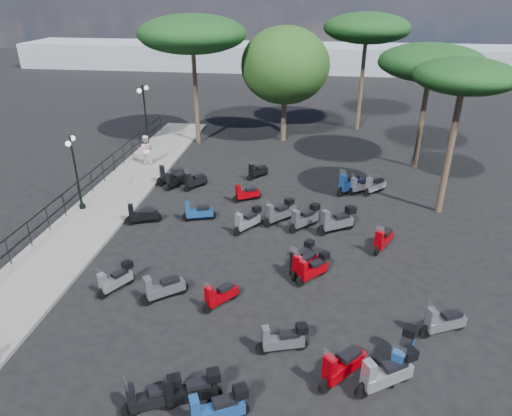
# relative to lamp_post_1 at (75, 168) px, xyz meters

# --- Properties ---
(ground) EXTENTS (120.00, 120.00, 0.00)m
(ground) POSITION_rel_lamp_post_1_xyz_m (7.43, -2.98, -2.17)
(ground) COLOR black
(ground) RESTS_ON ground
(sidewalk) EXTENTS (3.00, 30.00, 0.15)m
(sidewalk) POSITION_rel_lamp_post_1_xyz_m (0.93, 0.02, -2.10)
(sidewalk) COLOR slate
(sidewalk) RESTS_ON ground
(railing) EXTENTS (0.04, 26.04, 1.10)m
(railing) POSITION_rel_lamp_post_1_xyz_m (-0.37, -0.18, -1.27)
(railing) COLOR black
(railing) RESTS_ON sidewalk
(lamp_post_1) EXTENTS (0.45, 1.02, 3.54)m
(lamp_post_1) POSITION_rel_lamp_post_1_xyz_m (0.00, 0.00, 0.00)
(lamp_post_1) COLOR black
(lamp_post_1) RESTS_ON sidewalk
(lamp_post_2) EXTENTS (0.39, 1.20, 4.09)m
(lamp_post_2) POSITION_rel_lamp_post_1_xyz_m (0.14, 8.79, 0.31)
(lamp_post_2) COLOR black
(lamp_post_2) RESTS_ON sidewalk
(pedestrian_far) EXTENTS (0.92, 0.75, 1.75)m
(pedestrian_far) POSITION_rel_lamp_post_1_xyz_m (0.96, 6.20, -1.15)
(pedestrian_far) COLOR silver
(pedestrian_far) RESTS_ON sidewalk
(scooter_1) EXTENTS (1.41, 1.14, 1.36)m
(scooter_1) POSITION_rel_lamp_post_1_xyz_m (5.99, -6.10, -1.70)
(scooter_1) COLOR black
(scooter_1) RESTS_ON ground
(scooter_2) EXTENTS (0.93, 1.38, 1.22)m
(scooter_2) POSITION_rel_lamp_post_1_xyz_m (4.19, -5.81, -1.71)
(scooter_2) COLOR black
(scooter_2) RESTS_ON ground
(scooter_3) EXTENTS (1.54, 0.79, 1.29)m
(scooter_3) POSITION_rel_lamp_post_1_xyz_m (3.32, -0.88, -1.73)
(scooter_3) COLOR black
(scooter_3) RESTS_ON ground
(scooter_4) EXTENTS (0.86, 1.45, 1.25)m
(scooter_4) POSITION_rel_lamp_post_1_xyz_m (3.60, 3.29, -1.74)
(scooter_4) COLOR black
(scooter_4) RESTS_ON ground
(scooter_5) EXTENTS (1.65, 1.05, 1.45)m
(scooter_5) POSITION_rel_lamp_post_1_xyz_m (3.29, 3.71, -1.67)
(scooter_5) COLOR black
(scooter_5) RESTS_ON ground
(scooter_6) EXTENTS (1.47, 0.88, 1.26)m
(scooter_6) POSITION_rel_lamp_post_1_xyz_m (7.19, -10.50, -1.70)
(scooter_6) COLOR black
(scooter_6) RESTS_ON ground
(scooter_7) EXTENTS (1.57, 0.84, 1.32)m
(scooter_7) POSITION_rel_lamp_post_1_xyz_m (8.08, -10.19, -1.68)
(scooter_7) COLOR black
(scooter_7) RESTS_ON ground
(scooter_8) EXTENTS (1.04, 1.25, 1.22)m
(scooter_8) POSITION_rel_lamp_post_1_xyz_m (7.98, -6.16, -1.75)
(scooter_8) COLOR black
(scooter_8) RESTS_ON ground
(scooter_9) EXTENTS (1.52, 0.69, 1.25)m
(scooter_9) POSITION_rel_lamp_post_1_xyz_m (5.71, -0.25, -1.74)
(scooter_9) COLOR black
(scooter_9) RESTS_ON ground
(scooter_10) EXTENTS (1.34, 0.88, 1.20)m
(scooter_10) POSITION_rel_lamp_post_1_xyz_m (7.57, 2.12, -1.76)
(scooter_10) COLOR black
(scooter_10) RESTS_ON ground
(scooter_11) EXTENTS (1.01, 1.37, 1.27)m
(scooter_11) POSITION_rel_lamp_post_1_xyz_m (4.64, 3.30, -1.73)
(scooter_11) COLOR black
(scooter_11) RESTS_ON ground
(scooter_13) EXTENTS (1.55, 0.94, 1.33)m
(scooter_13) POSITION_rel_lamp_post_1_xyz_m (8.85, -10.65, -1.67)
(scooter_13) COLOR black
(scooter_13) RESTS_ON ground
(scooter_14) EXTENTS (0.98, 1.40, 1.28)m
(scooter_14) POSITION_rel_lamp_post_1_xyz_m (10.68, -3.91, -1.73)
(scooter_14) COLOR black
(scooter_14) RESTS_ON ground
(scooter_15) EXTENTS (1.08, 1.39, 1.28)m
(scooter_15) POSITION_rel_lamp_post_1_xyz_m (8.09, -0.86, -1.69)
(scooter_15) COLOR black
(scooter_15) RESTS_ON ground
(scooter_16) EXTENTS (1.30, 1.35, 1.36)m
(scooter_16) POSITION_rel_lamp_post_1_xyz_m (10.54, -0.35, -1.66)
(scooter_16) COLOR black
(scooter_16) RESTS_ON ground
(scooter_17) EXTENTS (1.03, 1.22, 1.20)m
(scooter_17) POSITION_rel_lamp_post_1_xyz_m (7.70, 5.20, -1.75)
(scooter_17) COLOR black
(scooter_17) RESTS_ON ground
(scooter_18) EXTENTS (1.31, 1.43, 1.46)m
(scooter_18) POSITION_rel_lamp_post_1_xyz_m (11.89, -8.87, -1.67)
(scooter_18) COLOR black
(scooter_18) RESTS_ON ground
(scooter_19) EXTENTS (1.52, 0.70, 1.24)m
(scooter_19) POSITION_rel_lamp_post_1_xyz_m (10.22, -8.02, -1.70)
(scooter_19) COLOR black
(scooter_19) RESTS_ON ground
(scooter_20) EXTENTS (1.19, 1.26, 1.26)m
(scooter_20) POSITION_rel_lamp_post_1_xyz_m (11.00, -4.22, -1.70)
(scooter_20) COLOR black
(scooter_20) RESTS_ON ground
(scooter_21) EXTENTS (0.90, 1.45, 1.25)m
(scooter_21) POSITION_rel_lamp_post_1_xyz_m (10.56, -3.53, -1.70)
(scooter_21) COLOR black
(scooter_21) RESTS_ON ground
(scooter_22) EXTENTS (1.29, 0.94, 1.20)m
(scooter_22) POSITION_rel_lamp_post_1_xyz_m (13.22, 3.87, -1.76)
(scooter_22) COLOR black
(scooter_22) RESTS_ON ground
(scooter_23) EXTENTS (1.32, 1.48, 1.49)m
(scooter_23) POSITION_rel_lamp_post_1_xyz_m (12.66, 3.82, -1.66)
(scooter_23) COLOR black
(scooter_23) RESTS_ON ground
(scooter_24) EXTENTS (1.66, 1.16, 1.49)m
(scooter_24) POSITION_rel_lamp_post_1_xyz_m (13.04, -9.00, -1.61)
(scooter_24) COLOR black
(scooter_24) RESTS_ON ground
(scooter_25) EXTENTS (0.93, 1.66, 1.40)m
(scooter_25) POSITION_rel_lamp_post_1_xyz_m (13.54, -8.25, -1.64)
(scooter_25) COLOR black
(scooter_25) RESTS_ON ground
(scooter_26) EXTENTS (1.57, 0.88, 1.33)m
(scooter_26) POSITION_rel_lamp_post_1_xyz_m (15.01, -6.58, -1.71)
(scooter_26) COLOR black
(scooter_26) RESTS_ON ground
(scooter_27) EXTENTS (0.94, 1.50, 1.32)m
(scooter_27) POSITION_rel_lamp_post_1_xyz_m (13.77, -1.67, -1.71)
(scooter_27) COLOR black
(scooter_27) RESTS_ON ground
(scooter_28) EXTENTS (1.66, 1.14, 1.48)m
(scooter_28) POSITION_rel_lamp_post_1_xyz_m (11.94, -0.50, -1.61)
(scooter_28) COLOR black
(scooter_28) RESTS_ON ground
(scooter_29) EXTENTS (1.20, 1.19, 1.27)m
(scooter_29) POSITION_rel_lamp_post_1_xyz_m (13.96, 3.93, -1.73)
(scooter_29) COLOR black
(scooter_29) RESTS_ON ground
(scooter_30) EXTENTS (1.30, 1.35, 1.36)m
(scooter_30) POSITION_rel_lamp_post_1_xyz_m (9.38, 0.03, -1.66)
(scooter_30) COLOR black
(scooter_30) RESTS_ON ground
(broadleaf_tree) EXTENTS (5.79, 5.79, 7.48)m
(broadleaf_tree) POSITION_rel_lamp_post_1_xyz_m (8.55, 12.34, 2.84)
(broadleaf_tree) COLOR #38281E
(broadleaf_tree) RESTS_ON ground
(pine_0) EXTENTS (5.93, 5.93, 8.12)m
(pine_0) POSITION_rel_lamp_post_1_xyz_m (13.82, 15.83, 4.88)
(pine_0) COLOR #38281E
(pine_0) RESTS_ON ground
(pine_1) EXTENTS (5.67, 5.67, 6.98)m
(pine_1) POSITION_rel_lamp_post_1_xyz_m (16.71, 8.23, 3.79)
(pine_1) COLOR #38281E
(pine_1) RESTS_ON ground
(pine_2) EXTENTS (6.78, 6.78, 8.19)m
(pine_2) POSITION_rel_lamp_post_1_xyz_m (2.87, 10.95, 4.82)
(pine_2) COLOR #38281E
(pine_2) RESTS_ON ground
(pine_3) EXTENTS (4.26, 4.26, 7.05)m
(pine_3) POSITION_rel_lamp_post_1_xyz_m (16.82, 2.29, 4.08)
(pine_3) COLOR #38281E
(pine_3) RESTS_ON ground
(distant_hills) EXTENTS (70.00, 8.00, 3.00)m
(distant_hills) POSITION_rel_lamp_post_1_xyz_m (7.43, 42.02, -0.67)
(distant_hills) COLOR gray
(distant_hills) RESTS_ON ground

